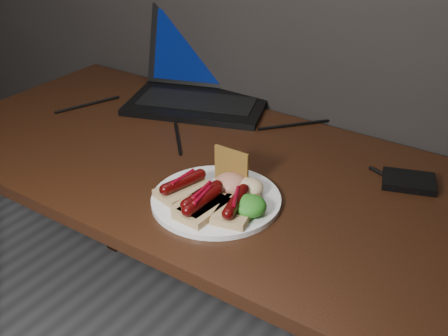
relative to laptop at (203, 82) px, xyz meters
name	(u,v)px	position (x,y,z in m)	size (l,w,h in m)	color
desk	(196,188)	(0.20, -0.31, -0.14)	(1.40, 0.70, 0.75)	#341A0D
laptop	(203,82)	(0.00, 0.00, 0.00)	(0.48, 0.43, 0.25)	black
hard_drive	(409,181)	(0.67, -0.14, -0.05)	(0.12, 0.08, 0.02)	black
desk_cables	(222,131)	(0.17, -0.15, -0.05)	(1.00, 0.40, 0.01)	black
plate	(216,200)	(0.36, -0.44, -0.05)	(0.28, 0.28, 0.01)	white
bread_sausage_left	(183,186)	(0.29, -0.47, -0.03)	(0.10, 0.13, 0.04)	tan
bread_sausage_center	(202,200)	(0.35, -0.49, -0.03)	(0.08, 0.12, 0.04)	tan
bread_sausage_right	(236,206)	(0.42, -0.47, -0.03)	(0.10, 0.13, 0.04)	tan
bread_sausage_extra	(203,205)	(0.36, -0.50, -0.03)	(0.08, 0.12, 0.04)	tan
crispbread	(231,167)	(0.35, -0.38, 0.00)	(0.09, 0.01, 0.09)	olive
salad_greens	(249,206)	(0.45, -0.45, -0.02)	(0.07, 0.07, 0.04)	#1E5B12
salsa_mound	(231,183)	(0.37, -0.40, -0.02)	(0.07, 0.07, 0.04)	#A51011
coleslaw_mound	(249,187)	(0.41, -0.39, -0.03)	(0.06, 0.06, 0.04)	beige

